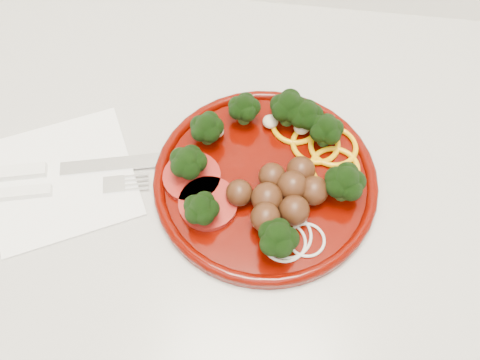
# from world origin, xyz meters

# --- Properties ---
(counter) EXTENTS (2.40, 0.60, 0.90)m
(counter) POSITION_xyz_m (0.00, 1.70, 0.45)
(counter) COLOR beige
(counter) RESTS_ON ground
(plate) EXTENTS (0.27, 0.27, 0.06)m
(plate) POSITION_xyz_m (0.25, 1.68, 0.92)
(plate) COLOR #460500
(plate) RESTS_ON counter
(napkin) EXTENTS (0.23, 0.23, 0.00)m
(napkin) POSITION_xyz_m (-0.00, 1.65, 0.90)
(napkin) COLOR white
(napkin) RESTS_ON counter
(knife) EXTENTS (0.23, 0.07, 0.01)m
(knife) POSITION_xyz_m (-0.03, 1.65, 0.91)
(knife) COLOR silver
(knife) RESTS_ON napkin
(fork) EXTENTS (0.20, 0.07, 0.01)m
(fork) POSITION_xyz_m (-0.03, 1.62, 0.91)
(fork) COLOR white
(fork) RESTS_ON napkin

